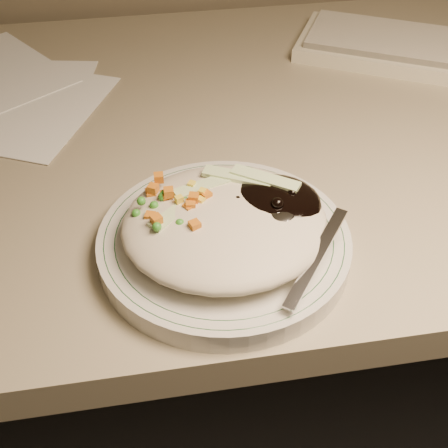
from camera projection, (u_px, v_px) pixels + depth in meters
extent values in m
cube|color=gray|center=(268.00, 135.00, 0.80)|extent=(1.40, 0.70, 0.04)
cylinder|color=beige|center=(224.00, 244.00, 0.60)|extent=(0.24, 0.24, 0.02)
torus|color=#144723|center=(224.00, 237.00, 0.59)|extent=(0.23, 0.23, 0.00)
torus|color=#144723|center=(224.00, 237.00, 0.59)|extent=(0.21, 0.21, 0.00)
ellipsoid|color=#BAB097|center=(225.00, 224.00, 0.58)|extent=(0.19, 0.18, 0.04)
ellipsoid|color=black|center=(269.00, 205.00, 0.59)|extent=(0.10, 0.09, 0.03)
ellipsoid|color=orange|center=(174.00, 214.00, 0.58)|extent=(0.08, 0.08, 0.02)
sphere|color=black|center=(238.00, 202.00, 0.58)|extent=(0.01, 0.01, 0.01)
sphere|color=black|center=(267.00, 194.00, 0.59)|extent=(0.01, 0.01, 0.01)
sphere|color=black|center=(292.00, 193.00, 0.58)|extent=(0.01, 0.01, 0.01)
sphere|color=black|center=(282.00, 190.00, 0.59)|extent=(0.01, 0.01, 0.01)
sphere|color=black|center=(277.00, 204.00, 0.57)|extent=(0.01, 0.01, 0.01)
sphere|color=black|center=(266.00, 199.00, 0.58)|extent=(0.01, 0.01, 0.01)
sphere|color=black|center=(275.00, 191.00, 0.59)|extent=(0.01, 0.01, 0.01)
cube|color=#C56815|center=(169.00, 192.00, 0.57)|extent=(0.01, 0.01, 0.01)
cube|color=#C56815|center=(189.00, 215.00, 0.57)|extent=(0.01, 0.01, 0.01)
cube|color=#C56815|center=(153.00, 189.00, 0.59)|extent=(0.01, 0.01, 0.01)
cube|color=#C56815|center=(194.00, 198.00, 0.57)|extent=(0.01, 0.01, 0.01)
cube|color=#C56815|center=(191.00, 205.00, 0.57)|extent=(0.01, 0.01, 0.01)
cube|color=#C56815|center=(151.00, 193.00, 0.60)|extent=(0.01, 0.01, 0.01)
cube|color=#C56815|center=(166.00, 195.00, 0.58)|extent=(0.01, 0.01, 0.01)
cube|color=#C56815|center=(189.00, 208.00, 0.57)|extent=(0.01, 0.01, 0.01)
cube|color=#C56815|center=(206.00, 196.00, 0.58)|extent=(0.01, 0.01, 0.01)
cube|color=#C56815|center=(159.00, 178.00, 0.59)|extent=(0.01, 0.01, 0.01)
cube|color=#C56815|center=(156.00, 220.00, 0.55)|extent=(0.01, 0.01, 0.01)
cube|color=#C56815|center=(195.00, 226.00, 0.55)|extent=(0.01, 0.01, 0.01)
cube|color=#C56815|center=(150.00, 217.00, 0.56)|extent=(0.01, 0.01, 0.01)
cube|color=#C56815|center=(152.00, 195.00, 0.59)|extent=(0.01, 0.01, 0.01)
sphere|color=#388C28|center=(189.00, 203.00, 0.58)|extent=(0.01, 0.01, 0.01)
sphere|color=#388C28|center=(157.00, 227.00, 0.54)|extent=(0.01, 0.01, 0.01)
sphere|color=#388C28|center=(154.00, 205.00, 0.57)|extent=(0.01, 0.01, 0.01)
sphere|color=#388C28|center=(141.00, 201.00, 0.57)|extent=(0.01, 0.01, 0.01)
sphere|color=#388C28|center=(185.00, 200.00, 0.58)|extent=(0.01, 0.01, 0.01)
sphere|color=#388C28|center=(197.00, 224.00, 0.56)|extent=(0.01, 0.01, 0.01)
sphere|color=#388C28|center=(174.00, 210.00, 0.57)|extent=(0.01, 0.01, 0.01)
sphere|color=#388C28|center=(168.00, 225.00, 0.56)|extent=(0.01, 0.01, 0.01)
sphere|color=#388C28|center=(136.00, 213.00, 0.57)|extent=(0.01, 0.01, 0.01)
sphere|color=#388C28|center=(165.00, 194.00, 0.58)|extent=(0.01, 0.01, 0.01)
sphere|color=#388C28|center=(162.00, 196.00, 0.58)|extent=(0.01, 0.01, 0.01)
sphere|color=#388C28|center=(156.00, 217.00, 0.56)|extent=(0.01, 0.01, 0.01)
sphere|color=#388C28|center=(180.00, 223.00, 0.55)|extent=(0.01, 0.01, 0.01)
sphere|color=#388C28|center=(208.00, 188.00, 0.60)|extent=(0.01, 0.01, 0.01)
cube|color=yellow|center=(184.00, 200.00, 0.58)|extent=(0.01, 0.01, 0.01)
cube|color=yellow|center=(201.00, 201.00, 0.57)|extent=(0.01, 0.01, 0.01)
cube|color=yellow|center=(172.00, 199.00, 0.58)|extent=(0.01, 0.01, 0.01)
cube|color=yellow|center=(179.00, 200.00, 0.57)|extent=(0.01, 0.01, 0.01)
cube|color=yellow|center=(174.00, 212.00, 0.57)|extent=(0.01, 0.01, 0.01)
cube|color=yellow|center=(202.00, 193.00, 0.58)|extent=(0.01, 0.01, 0.01)
cube|color=yellow|center=(192.00, 185.00, 0.59)|extent=(0.01, 0.01, 0.01)
cube|color=yellow|center=(184.00, 211.00, 0.57)|extent=(0.01, 0.01, 0.01)
cube|color=#B2D18C|center=(208.00, 185.00, 0.59)|extent=(0.07, 0.04, 0.00)
cube|color=#B2D18C|center=(238.00, 177.00, 0.60)|extent=(0.07, 0.04, 0.00)
cube|color=#B2D18C|center=(180.00, 210.00, 0.57)|extent=(0.06, 0.05, 0.00)
cube|color=#B2D18C|center=(265.00, 179.00, 0.59)|extent=(0.06, 0.05, 0.00)
ellipsoid|color=silver|center=(278.00, 213.00, 0.57)|extent=(0.06, 0.06, 0.01)
cube|color=silver|center=(316.00, 257.00, 0.54)|extent=(0.08, 0.09, 0.03)
cube|color=beige|center=(439.00, 55.00, 0.89)|extent=(0.42, 0.31, 0.02)
cube|color=beige|center=(441.00, 46.00, 0.89)|extent=(0.39, 0.28, 0.01)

